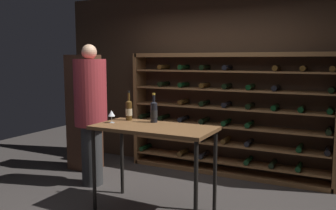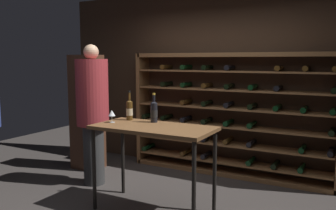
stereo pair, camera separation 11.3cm
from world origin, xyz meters
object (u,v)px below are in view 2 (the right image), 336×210
at_px(wine_rack, 229,115).
at_px(display_cabinet, 87,112).
at_px(tasting_table, 153,135).
at_px(wine_bottle_amber_reserve, 154,111).
at_px(wine_glass_stemmed_left, 112,114).
at_px(person_bystander_red_print, 93,108).
at_px(wine_bottle_green_slim, 129,110).

bearing_deg(wine_rack, display_cabinet, -160.75).
xyz_separation_m(tasting_table, wine_bottle_amber_reserve, (-0.12, 0.22, 0.23)).
bearing_deg(display_cabinet, wine_glass_stemmed_left, -38.00).
bearing_deg(person_bystander_red_print, tasting_table, -137.79).
bearing_deg(wine_bottle_amber_reserve, wine_bottle_green_slim, -178.36).
bearing_deg(display_cabinet, wine_rack, 19.25).
bearing_deg(tasting_table, wine_bottle_amber_reserve, 118.79).
xyz_separation_m(tasting_table, person_bystander_red_print, (-1.19, 0.38, 0.18)).
bearing_deg(display_cabinet, wine_bottle_green_slim, -28.55).
relative_size(display_cabinet, wine_glass_stemmed_left, 12.15).
relative_size(wine_rack, tasting_table, 2.26).
bearing_deg(wine_bottle_green_slim, person_bystander_red_print, 166.91).
xyz_separation_m(display_cabinet, wine_glass_stemmed_left, (1.21, -0.95, 0.19)).
distance_m(display_cabinet, wine_glass_stemmed_left, 1.55).
distance_m(wine_rack, wine_bottle_amber_reserve, 1.51).
xyz_separation_m(tasting_table, display_cabinet, (-1.76, 0.91, 0.02)).
bearing_deg(person_bystander_red_print, wine_rack, -80.32).
bearing_deg(wine_glass_stemmed_left, tasting_table, 3.47).
bearing_deg(wine_rack, tasting_table, -101.20).
distance_m(wine_bottle_green_slim, wine_glass_stemmed_left, 0.26).
xyz_separation_m(wine_rack, person_bystander_red_print, (-1.52, -1.27, 0.16)).
xyz_separation_m(wine_bottle_amber_reserve, wine_glass_stemmed_left, (-0.43, -0.25, -0.02)).
relative_size(wine_rack, wine_glass_stemmed_left, 20.72).
height_order(wine_bottle_amber_reserve, wine_bottle_green_slim, wine_bottle_green_slim).
relative_size(tasting_table, wine_bottle_green_slim, 3.76).
relative_size(person_bystander_red_print, wine_glass_stemmed_left, 13.02).
xyz_separation_m(tasting_table, wine_bottle_green_slim, (-0.46, 0.21, 0.23)).
bearing_deg(tasting_table, display_cabinet, 152.57).
bearing_deg(wine_glass_stemmed_left, wine_bottle_green_slim, 70.35).
height_order(person_bystander_red_print, wine_bottle_amber_reserve, person_bystander_red_print).
relative_size(tasting_table, person_bystander_red_print, 0.70).
xyz_separation_m(person_bystander_red_print, wine_bottle_amber_reserve, (1.07, -0.16, 0.05)).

